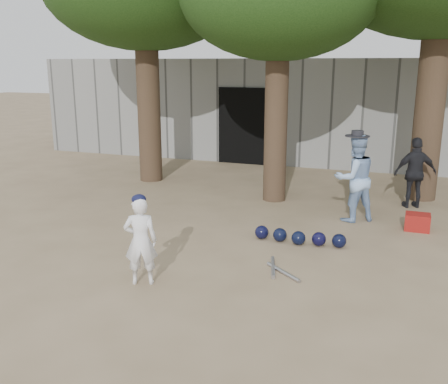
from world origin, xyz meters
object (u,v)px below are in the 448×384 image
at_px(spectator_blue, 355,178).
at_px(red_bag, 417,222).
at_px(spectator_dark, 415,173).
at_px(boy_player, 141,241).

relative_size(spectator_blue, red_bag, 3.87).
xyz_separation_m(spectator_blue, spectator_dark, (1.07, 1.32, -0.09)).
bearing_deg(boy_player, spectator_blue, -145.10).
relative_size(boy_player, spectator_blue, 0.74).
height_order(boy_player, red_bag, boy_player).
distance_m(spectator_dark, red_bag, 1.63).
bearing_deg(red_bag, spectator_blue, 169.86).
xyz_separation_m(boy_player, spectator_dark, (3.44, 5.12, 0.12)).
height_order(spectator_blue, red_bag, spectator_blue).
bearing_deg(spectator_blue, spectator_dark, -163.50).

